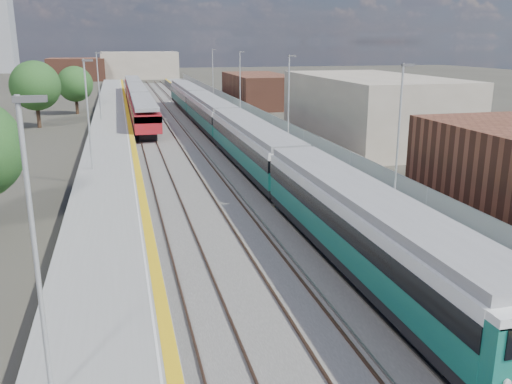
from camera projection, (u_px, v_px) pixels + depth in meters
name	position (u px, v px, depth m)	size (l,w,h in m)	color
ground	(203.00, 139.00, 55.42)	(320.00, 320.00, 0.00)	#47443A
ballast_bed	(178.00, 136.00, 57.22)	(10.50, 155.00, 0.06)	#565451
tracks	(182.00, 132.00, 58.90)	(8.96, 160.00, 0.17)	#4C3323
platform_right	(247.00, 128.00, 58.84)	(4.70, 155.00, 8.52)	slate
platform_left	(112.00, 134.00, 55.48)	(4.30, 155.00, 8.52)	slate
buildings	(72.00, 37.00, 131.08)	(72.00, 185.50, 40.00)	brown
green_train	(228.00, 125.00, 49.89)	(2.82, 78.65, 3.11)	black
red_train	(137.00, 97.00, 77.19)	(2.68, 54.33, 3.38)	black
tree_b	(35.00, 86.00, 61.50)	(5.61, 5.61, 7.61)	#382619
tree_c	(75.00, 84.00, 73.52)	(4.78, 4.78, 6.48)	#382619
tree_d	(374.00, 94.00, 66.60)	(4.00, 4.00, 5.42)	#382619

